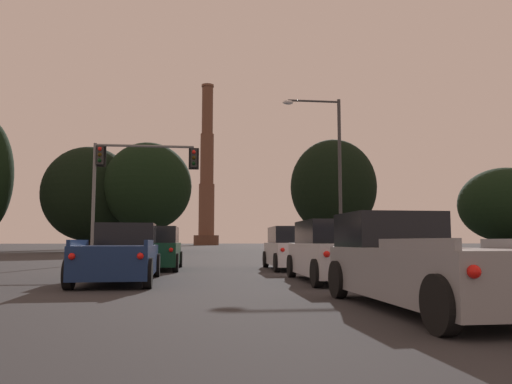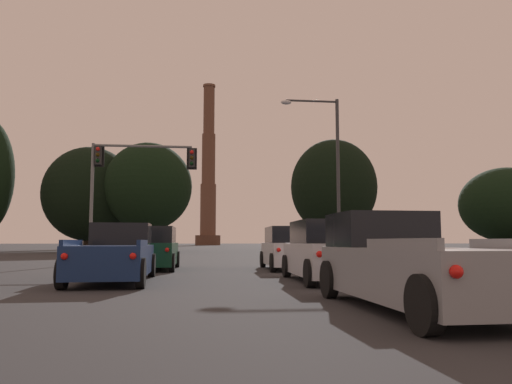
{
  "view_description": "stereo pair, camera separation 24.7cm",
  "coord_description": "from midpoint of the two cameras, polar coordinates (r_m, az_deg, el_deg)",
  "views": [
    {
      "loc": [
        -1.21,
        0.29,
        1.22
      ],
      "look_at": [
        5.01,
        52.86,
        6.48
      ],
      "focal_mm": 35.0,
      "sensor_mm": 36.0,
      "label": 1
    },
    {
      "loc": [
        -0.97,
        0.26,
        1.22
      ],
      "look_at": [
        5.01,
        52.86,
        6.48
      ],
      "focal_mm": 35.0,
      "sensor_mm": 36.0,
      "label": 2
    }
  ],
  "objects": [
    {
      "name": "treeline_center_left",
      "position": [
        73.74,
        26.49,
        -1.32
      ],
      "size": [
        12.16,
        10.95,
        10.98
      ],
      "color": "black",
      "rests_on": "ground_plane"
    },
    {
      "name": "traffic_light_overhead_left",
      "position": [
        28.78,
        -14.58,
        2.29
      ],
      "size": [
        5.95,
        0.5,
        6.67
      ],
      "color": "slate",
      "rests_on": "ground_plane"
    },
    {
      "name": "treeline_left_mid",
      "position": [
        64.39,
        8.73,
        0.56
      ],
      "size": [
        10.98,
        9.88,
        14.25
      ],
      "color": "black",
      "rests_on": "ground_plane"
    },
    {
      "name": "suv_left_lane_front",
      "position": [
        22.24,
        -11.64,
        -6.38
      ],
      "size": [
        2.14,
        4.92,
        1.86
      ],
      "rotation": [
        0.0,
        0.0,
        -0.01
      ],
      "color": "#0F3823",
      "rests_on": "ground_plane"
    },
    {
      "name": "pickup_truck_right_lane_third",
      "position": [
        9.66,
        17.6,
        -7.86
      ],
      "size": [
        2.3,
        5.55,
        1.82
      ],
      "rotation": [
        0.0,
        0.0,
        0.02
      ],
      "color": "gray",
      "rests_on": "ground_plane"
    },
    {
      "name": "treeline_center_right",
      "position": [
        61.68,
        -12.38,
        0.61
      ],
      "size": [
        10.56,
        9.51,
        13.18
      ],
      "color": "black",
      "rests_on": "ground_plane"
    },
    {
      "name": "smokestack",
      "position": [
        165.83,
        -5.69,
        1.24
      ],
      "size": [
        8.23,
        8.23,
        53.84
      ],
      "color": "#523427",
      "rests_on": "ground_plane"
    },
    {
      "name": "treeline_far_right",
      "position": [
        65.25,
        -18.65,
        -0.2
      ],
      "size": [
        11.42,
        10.28,
        12.96
      ],
      "color": "black",
      "rests_on": "ground_plane"
    },
    {
      "name": "street_lamp",
      "position": [
        29.69,
        8.38,
        3.4
      ],
      "size": [
        3.5,
        0.36,
        9.66
      ],
      "color": "#38383A",
      "rests_on": "ground_plane"
    },
    {
      "name": "suv_right_lane_front",
      "position": [
        22.0,
        3.81,
        -6.49
      ],
      "size": [
        2.2,
        4.94,
        1.86
      ],
      "rotation": [
        0.0,
        0.0,
        -0.02
      ],
      "color": "silver",
      "rests_on": "ground_plane"
    },
    {
      "name": "pickup_truck_left_lane_second",
      "position": [
        15.98,
        -15.59,
        -6.95
      ],
      "size": [
        2.33,
        5.55,
        1.82
      ],
      "rotation": [
        0.0,
        0.0,
        0.03
      ],
      "color": "navy",
      "rests_on": "ground_plane"
    },
    {
      "name": "suv_right_lane_second",
      "position": [
        15.54,
        8.26,
        -6.79
      ],
      "size": [
        2.17,
        4.93,
        1.86
      ],
      "rotation": [
        0.0,
        0.0,
        -0.02
      ],
      "color": "silver",
      "rests_on": "ground_plane"
    }
  ]
}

